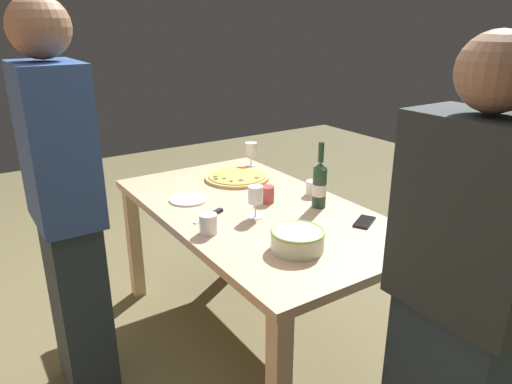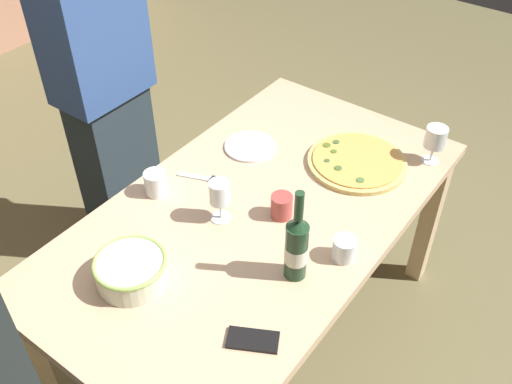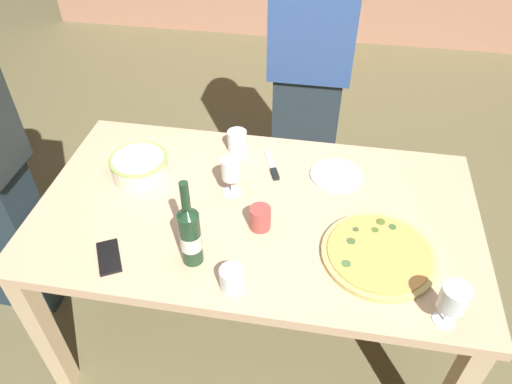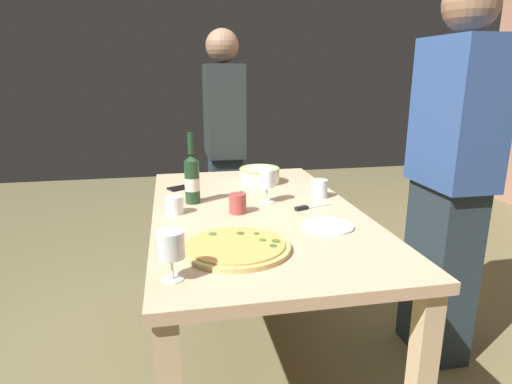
% 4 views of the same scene
% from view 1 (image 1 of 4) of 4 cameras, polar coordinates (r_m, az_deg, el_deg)
% --- Properties ---
extents(ground_plane, '(8.00, 8.00, 0.00)m').
position_cam_1_polar(ground_plane, '(2.74, 0.00, -16.58)').
color(ground_plane, brown).
extents(dining_table, '(1.60, 0.90, 0.75)m').
position_cam_1_polar(dining_table, '(2.41, 0.00, -3.91)').
color(dining_table, '#D5AB85').
rests_on(dining_table, ground).
extents(pizza, '(0.38, 0.38, 0.03)m').
position_cam_1_polar(pizza, '(2.79, -2.27, 1.79)').
color(pizza, tan).
rests_on(pizza, dining_table).
extents(serving_bowl, '(0.22, 0.22, 0.09)m').
position_cam_1_polar(serving_bowl, '(1.94, 5.01, -5.64)').
color(serving_bowl, beige).
rests_on(serving_bowl, dining_table).
extents(wine_bottle, '(0.07, 0.07, 0.33)m').
position_cam_1_polar(wine_bottle, '(2.36, 7.64, 0.95)').
color(wine_bottle, '#1D3C23').
rests_on(wine_bottle, dining_table).
extents(wine_glass_near_pizza, '(0.07, 0.07, 0.16)m').
position_cam_1_polar(wine_glass_near_pizza, '(2.21, -0.07, -0.55)').
color(wine_glass_near_pizza, white).
rests_on(wine_glass_near_pizza, dining_table).
extents(wine_glass_by_bottle, '(0.08, 0.08, 0.15)m').
position_cam_1_polar(wine_glass_by_bottle, '(3.02, -0.60, 5.06)').
color(wine_glass_by_bottle, white).
rests_on(wine_glass_by_bottle, dining_table).
extents(cup_amber, '(0.08, 0.08, 0.08)m').
position_cam_1_polar(cup_amber, '(2.55, 6.84, 0.50)').
color(cup_amber, white).
rests_on(cup_amber, dining_table).
extents(cup_ceramic, '(0.07, 0.07, 0.09)m').
position_cam_1_polar(cup_ceramic, '(2.42, 1.33, -0.29)').
color(cup_ceramic, '#A6443E').
rests_on(cup_ceramic, dining_table).
extents(cup_spare, '(0.08, 0.08, 0.09)m').
position_cam_1_polar(cup_spare, '(2.08, -5.74, -3.81)').
color(cup_spare, white).
rests_on(cup_spare, dining_table).
extents(side_plate, '(0.20, 0.20, 0.01)m').
position_cam_1_polar(side_plate, '(2.49, -8.06, -0.85)').
color(side_plate, white).
rests_on(side_plate, dining_table).
extents(cell_phone, '(0.13, 0.16, 0.01)m').
position_cam_1_polar(cell_phone, '(2.25, 12.88, -3.51)').
color(cell_phone, black).
rests_on(cell_phone, dining_table).
extents(pizza_knife, '(0.09, 0.19, 0.02)m').
position_cam_1_polar(pizza_knife, '(2.28, -5.29, -2.70)').
color(pizza_knife, silver).
rests_on(pizza_knife, dining_table).
extents(person_host, '(0.38, 0.24, 1.72)m').
position_cam_1_polar(person_host, '(2.11, -21.83, -2.23)').
color(person_host, '#26323A').
rests_on(person_host, ground).
extents(person_guest_left, '(0.41, 0.24, 1.61)m').
position_cam_1_polar(person_guest_left, '(1.62, 23.19, -11.98)').
color(person_guest_left, '#21303B').
rests_on(person_guest_left, ground).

